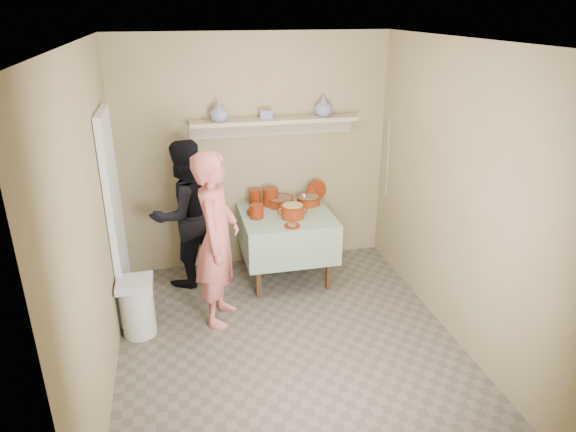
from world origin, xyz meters
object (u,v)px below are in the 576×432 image
object	(u,v)px
person_cook	(217,240)
trash_bin	(138,307)
cazuela_rice	(293,210)
serving_table	(286,223)
person_helper	(185,214)

from	to	relation	value
person_cook	trash_bin	world-z (taller)	person_cook
trash_bin	cazuela_rice	bearing A→B (deg)	21.75
serving_table	trash_bin	world-z (taller)	serving_table
person_cook	person_helper	size ratio (longest dim) A/B	1.05
person_helper	cazuela_rice	xyz separation A→B (m)	(1.11, -0.27, 0.05)
serving_table	trash_bin	bearing A→B (deg)	-153.57
person_cook	serving_table	xyz separation A→B (m)	(0.80, 0.69, -0.20)
trash_bin	person_helper	bearing A→B (deg)	61.09
serving_table	trash_bin	distance (m)	1.79
serving_table	cazuela_rice	distance (m)	0.25
cazuela_rice	trash_bin	distance (m)	1.82
cazuela_rice	person_cook	bearing A→B (deg)	-146.99
person_helper	serving_table	distance (m)	1.09
person_cook	trash_bin	size ratio (longest dim) A/B	3.00
person_helper	trash_bin	world-z (taller)	person_helper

